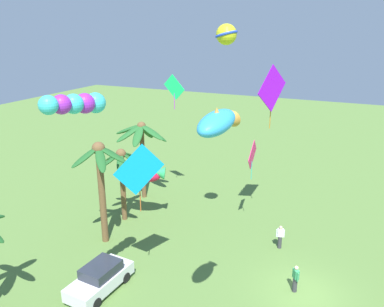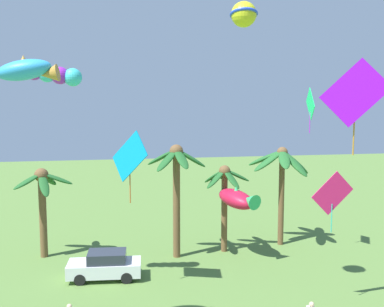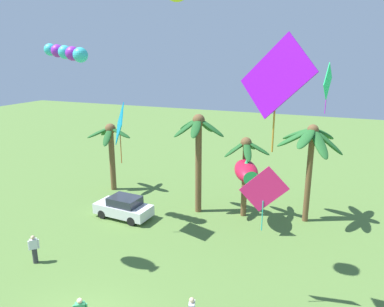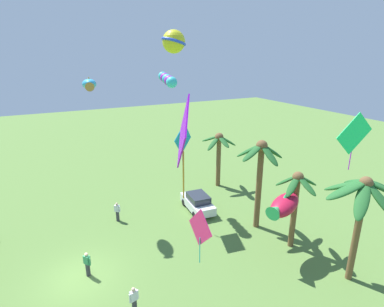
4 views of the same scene
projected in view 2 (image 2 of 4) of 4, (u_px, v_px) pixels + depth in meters
name	position (u px, v px, depth m)	size (l,w,h in m)	color
palm_tree_0	(281.00, 166.00, 31.20)	(4.24, 4.74, 6.54)	brown
palm_tree_1	(42.00, 192.00, 28.84)	(3.54, 3.36, 5.52)	brown
palm_tree_2	(224.00, 188.00, 29.93)	(3.06, 3.09, 5.53)	brown
palm_tree_3	(176.00, 175.00, 28.67)	(3.67, 3.75, 6.96)	brown
parked_car_0	(105.00, 265.00, 25.68)	(4.01, 1.98, 1.51)	silver
kite_diamond_0	(332.00, 194.00, 21.66)	(2.05, 0.14, 2.86)	#ED206E
kite_diamond_1	(310.00, 105.00, 28.20)	(0.34, 1.91, 2.69)	#1AED6F
kite_diamond_2	(130.00, 157.00, 23.28)	(1.64, 2.08, 3.60)	#0987BA
kite_fish_3	(238.00, 199.00, 28.56)	(2.49, 3.47, 1.44)	#B91535
kite_fish_4	(27.00, 70.00, 16.71)	(2.34, 1.25, 1.02)	#2F9DDF
kite_ball_5	(244.00, 14.00, 20.67)	(1.33, 1.32, 1.12)	gold
kite_diamond_6	(355.00, 94.00, 20.24)	(2.80, 1.16, 4.16)	purple
kite_tube_7	(50.00, 74.00, 22.57)	(3.19, 1.02, 1.11)	#38C4CE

